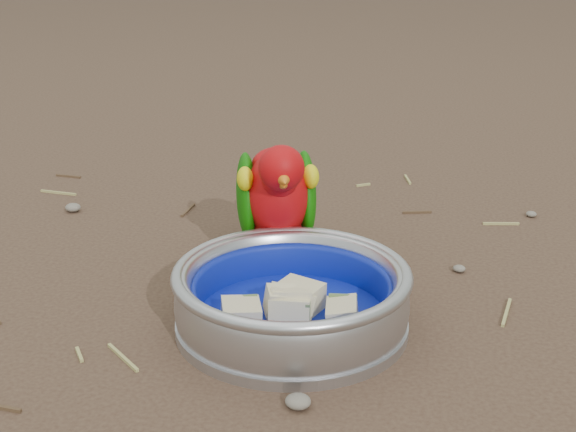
# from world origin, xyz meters

# --- Properties ---
(ground) EXTENTS (60.00, 60.00, 0.00)m
(ground) POSITION_xyz_m (0.00, 0.00, 0.00)
(ground) COLOR #473225
(food_bowl) EXTENTS (0.22, 0.22, 0.02)m
(food_bowl) POSITION_xyz_m (0.05, -0.03, 0.01)
(food_bowl) COLOR #B2B2BA
(food_bowl) RESTS_ON ground
(bowl_wall) EXTENTS (0.22, 0.22, 0.04)m
(bowl_wall) POSITION_xyz_m (0.05, -0.03, 0.04)
(bowl_wall) COLOR #B2B2BA
(bowl_wall) RESTS_ON food_bowl
(fruit_wedges) EXTENTS (0.13, 0.13, 0.03)m
(fruit_wedges) POSITION_xyz_m (0.05, -0.03, 0.03)
(fruit_wedges) COLOR beige
(fruit_wedges) RESTS_ON food_bowl
(lory_parrot) EXTENTS (0.14, 0.20, 0.15)m
(lory_parrot) POSITION_xyz_m (0.00, 0.10, 0.07)
(lory_parrot) COLOR #AA080B
(lory_parrot) RESTS_ON ground
(ground_debris) EXTENTS (0.90, 0.80, 0.01)m
(ground_debris) POSITION_xyz_m (-0.03, 0.02, 0.00)
(ground_debris) COLOR #9D9655
(ground_debris) RESTS_ON ground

